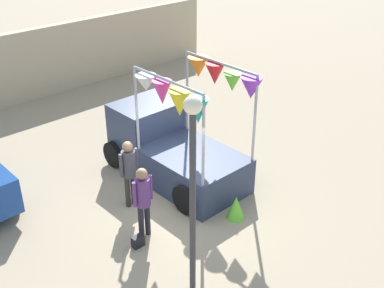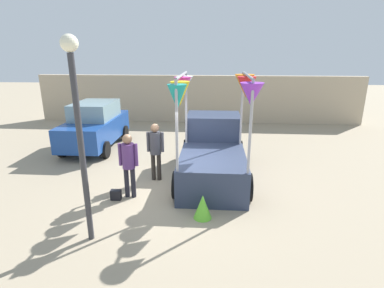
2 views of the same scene
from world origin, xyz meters
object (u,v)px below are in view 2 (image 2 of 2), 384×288
(parked_car, at_px, (95,125))
(vendor_truck, at_px, (213,147))
(person_customer, at_px, (128,160))
(person_vendor, at_px, (155,146))
(folded_kite_bundle_lime, at_px, (203,207))
(handbag, at_px, (116,195))
(street_lamp, at_px, (78,116))

(parked_car, bearing_deg, vendor_truck, -28.40)
(person_customer, bearing_deg, person_vendor, 67.41)
(person_customer, height_order, person_vendor, person_vendor)
(parked_car, distance_m, person_customer, 5.08)
(parked_car, bearing_deg, folded_kite_bundle_lime, -48.70)
(handbag, bearing_deg, vendor_truck, 36.25)
(parked_car, xyz_separation_m, handbag, (2.28, -4.55, -0.80))
(parked_car, relative_size, handbag, 14.29)
(parked_car, xyz_separation_m, folded_kite_bundle_lime, (4.66, -5.31, -0.64))
(parked_car, distance_m, folded_kite_bundle_lime, 7.10)
(handbag, distance_m, folded_kite_bundle_lime, 2.51)
(parked_car, height_order, person_customer, parked_car)
(folded_kite_bundle_lime, bearing_deg, person_vendor, 125.33)
(parked_car, relative_size, folded_kite_bundle_lime, 6.67)
(person_vendor, relative_size, handbag, 6.43)
(handbag, height_order, folded_kite_bundle_lime, folded_kite_bundle_lime)
(vendor_truck, relative_size, parked_car, 1.04)
(person_customer, bearing_deg, parked_car, 121.20)
(person_vendor, relative_size, folded_kite_bundle_lime, 3.00)
(parked_car, distance_m, handbag, 5.15)
(vendor_truck, distance_m, folded_kite_bundle_lime, 2.76)
(vendor_truck, bearing_deg, handbag, -143.75)
(person_customer, bearing_deg, handbag, -150.26)
(vendor_truck, xyz_separation_m, person_vendor, (-1.75, -0.51, 0.14))
(person_customer, distance_m, street_lamp, 2.56)
(street_lamp, bearing_deg, vendor_truck, 54.96)
(vendor_truck, height_order, person_vendor, vendor_truck)
(parked_car, relative_size, street_lamp, 0.96)
(vendor_truck, distance_m, street_lamp, 4.81)
(parked_car, bearing_deg, street_lamp, -69.95)
(parked_car, height_order, street_lamp, street_lamp)
(person_vendor, bearing_deg, street_lamp, -104.61)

